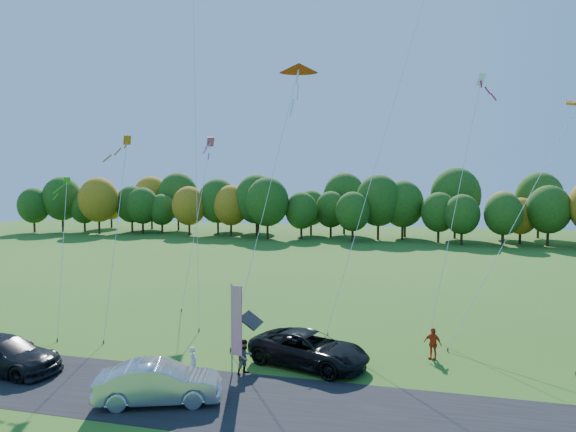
% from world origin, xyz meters
% --- Properties ---
extents(ground, '(160.00, 160.00, 0.00)m').
position_xyz_m(ground, '(0.00, 0.00, 0.00)').
color(ground, '#2E5917').
extents(asphalt_strip, '(90.00, 6.00, 0.01)m').
position_xyz_m(asphalt_strip, '(0.00, -4.00, 0.01)').
color(asphalt_strip, black).
rests_on(asphalt_strip, ground).
extents(tree_line, '(116.00, 12.00, 10.00)m').
position_xyz_m(tree_line, '(0.00, 55.00, 0.00)').
color(tree_line, '#1E4711').
rests_on(tree_line, ground).
extents(black_suv, '(6.55, 4.44, 1.67)m').
position_xyz_m(black_suv, '(2.41, 0.75, 0.83)').
color(black_suv, black).
rests_on(black_suv, ground).
extents(silver_sedan, '(5.36, 3.40, 1.67)m').
position_xyz_m(silver_sedan, '(-2.70, -4.91, 0.83)').
color(silver_sedan, '#B3B2B7').
rests_on(silver_sedan, ground).
extents(dark_truck_a, '(5.86, 2.69, 1.66)m').
position_xyz_m(dark_truck_a, '(-11.54, -3.60, 0.83)').
color(dark_truck_a, black).
rests_on(dark_truck_a, ground).
extents(person_tailgate_a, '(0.47, 0.63, 1.56)m').
position_xyz_m(person_tailgate_a, '(-2.35, -2.36, 0.78)').
color(person_tailgate_a, silver).
rests_on(person_tailgate_a, ground).
extents(person_tailgate_b, '(0.95, 1.01, 1.64)m').
position_xyz_m(person_tailgate_b, '(-0.31, -1.08, 0.82)').
color(person_tailgate_b, gray).
rests_on(person_tailgate_b, ground).
extents(person_east, '(1.02, 0.78, 1.62)m').
position_xyz_m(person_east, '(8.33, 3.19, 0.81)').
color(person_east, '#BD3511').
rests_on(person_east, ground).
extents(feather_flag, '(0.57, 0.15, 4.38)m').
position_xyz_m(feather_flag, '(-0.63, -1.42, 2.69)').
color(feather_flag, '#999999').
rests_on(feather_flag, ground).
extents(kite_delta_blue, '(6.22, 10.87, 30.67)m').
position_xyz_m(kite_delta_blue, '(-7.48, 9.51, 14.82)').
color(kite_delta_blue, '#4C3F33').
rests_on(kite_delta_blue, ground).
extents(kite_parafoil_orange, '(7.89, 11.58, 25.29)m').
position_xyz_m(kite_parafoil_orange, '(5.42, 10.40, 12.42)').
color(kite_parafoil_orange, '#4C3F33').
rests_on(kite_parafoil_orange, ground).
extents(kite_delta_red, '(3.05, 9.80, 18.05)m').
position_xyz_m(kite_delta_red, '(-1.17, 6.31, 8.91)').
color(kite_delta_red, '#4C3F33').
rests_on(kite_delta_red, ground).
extents(kite_parafoil_rainbow, '(9.10, 7.26, 14.30)m').
position_xyz_m(kite_parafoil_rainbow, '(13.02, 7.95, 7.00)').
color(kite_parafoil_rainbow, '#4C3F33').
rests_on(kite_parafoil_rainbow, ground).
extents(kite_diamond_yellow, '(1.92, 5.66, 12.33)m').
position_xyz_m(kite_diamond_yellow, '(-10.15, 3.82, 6.04)').
color(kite_diamond_yellow, '#4C3F33').
rests_on(kite_diamond_yellow, ground).
extents(kite_diamond_green, '(4.02, 6.33, 9.61)m').
position_xyz_m(kite_diamond_green, '(-13.97, 3.83, 4.64)').
color(kite_diamond_green, '#4C3F33').
rests_on(kite_diamond_green, ground).
extents(kite_diamond_white, '(3.93, 7.93, 16.72)m').
position_xyz_m(kite_diamond_white, '(9.89, 10.25, 8.09)').
color(kite_diamond_white, '#4C3F33').
rests_on(kite_diamond_white, ground).
extents(kite_diamond_pink, '(1.26, 7.01, 12.95)m').
position_xyz_m(kite_diamond_pink, '(-8.55, 12.09, 6.50)').
color(kite_diamond_pink, '#4C3F33').
rests_on(kite_diamond_pink, ground).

